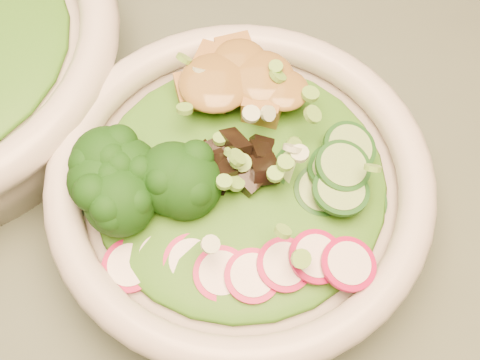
# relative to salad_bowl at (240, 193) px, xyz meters

# --- Properties ---
(salad_bowl) EXTENTS (0.26, 0.26, 0.07)m
(salad_bowl) POSITION_rel_salad_bowl_xyz_m (0.00, 0.00, 0.00)
(salad_bowl) COLOR beige
(salad_bowl) RESTS_ON dining_table
(lettuce_bed) EXTENTS (0.20, 0.20, 0.02)m
(lettuce_bed) POSITION_rel_salad_bowl_xyz_m (0.00, 0.00, 0.02)
(lettuce_bed) COLOR #215912
(lettuce_bed) RESTS_ON salad_bowl
(broccoli_florets) EXTENTS (0.09, 0.09, 0.04)m
(broccoli_florets) POSITION_rel_salad_bowl_xyz_m (-0.06, -0.01, 0.04)
(broccoli_florets) COLOR black
(broccoli_florets) RESTS_ON salad_bowl
(radish_slices) EXTENTS (0.11, 0.07, 0.02)m
(radish_slices) POSITION_rel_salad_bowl_xyz_m (0.01, -0.06, 0.02)
(radish_slices) COLOR #A80C40
(radish_slices) RESTS_ON salad_bowl
(cucumber_slices) EXTENTS (0.08, 0.08, 0.03)m
(cucumber_slices) POSITION_rel_salad_bowl_xyz_m (0.06, 0.01, 0.03)
(cucumber_slices) COLOR #8BC36C
(cucumber_slices) RESTS_ON salad_bowl
(mushroom_heap) EXTENTS (0.08, 0.08, 0.04)m
(mushroom_heap) POSITION_rel_salad_bowl_xyz_m (-0.00, 0.01, 0.03)
(mushroom_heap) COLOR black
(mushroom_heap) RESTS_ON salad_bowl
(tofu_cubes) EXTENTS (0.10, 0.08, 0.03)m
(tofu_cubes) POSITION_rel_salad_bowl_xyz_m (-0.01, 0.06, 0.03)
(tofu_cubes) COLOR olive
(tofu_cubes) RESTS_ON salad_bowl
(peanut_sauce) EXTENTS (0.07, 0.05, 0.02)m
(peanut_sauce) POSITION_rel_salad_bowl_xyz_m (-0.01, 0.06, 0.04)
(peanut_sauce) COLOR brown
(peanut_sauce) RESTS_ON tofu_cubes
(scallion_garnish) EXTENTS (0.18, 0.18, 0.02)m
(scallion_garnish) POSITION_rel_salad_bowl_xyz_m (0.00, 0.00, 0.04)
(scallion_garnish) COLOR #6BAB3C
(scallion_garnish) RESTS_ON salad_bowl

